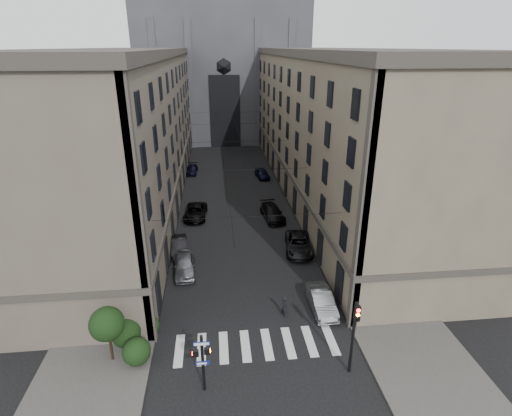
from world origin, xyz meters
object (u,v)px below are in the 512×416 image
object	(u,v)px
pedestrian_signal_left	(202,359)
car_left_near	(185,265)
car_left_midnear	(179,246)
car_right_far	(262,173)
gothic_tower	(222,53)
car_left_far	(192,170)
car_right_midnear	(299,244)
car_right_near	(321,301)
car_right_midfar	(272,213)
car_left_midfar	(196,212)
pedestrian	(285,306)
traffic_light_right	(354,330)

from	to	relation	value
pedestrian_signal_left	car_left_near	xyz separation A→B (m)	(-1.93, 13.60, -1.51)
pedestrian_signal_left	car_left_near	world-z (taller)	pedestrian_signal_left
car_left_midnear	car_right_far	distance (m)	25.81
gothic_tower	car_left_far	xyz separation A→B (m)	(-6.18, -29.15, -17.15)
car_left_near	car_right_midnear	xyz separation A→B (m)	(11.09, 3.00, -0.03)
pedestrian_signal_left	car_right_near	distance (m)	11.51
pedestrian_signal_left	car_right_midfar	xyz separation A→B (m)	(7.71, 24.89, -1.54)
car_left_midfar	pedestrian	size ratio (longest dim) A/B	3.22
pedestrian_signal_left	car_right_far	xyz separation A→B (m)	(8.41, 40.84, -1.59)
car_right_near	pedestrian	size ratio (longest dim) A/B	2.79
car_left_near	pedestrian	bearing A→B (deg)	-45.86
car_left_near	car_right_far	distance (m)	29.13
gothic_tower	car_right_midfar	bearing A→B (deg)	-85.06
gothic_tower	traffic_light_right	distance (m)	74.67
car_left_midnear	car_left_far	bearing A→B (deg)	85.26
car_right_far	car_left_midnear	bearing A→B (deg)	-123.07
car_left_midfar	car_right_near	world-z (taller)	car_right_near
car_left_near	car_left_midnear	bearing A→B (deg)	97.00
car_left_midfar	car_left_midnear	bearing A→B (deg)	-94.96
traffic_light_right	car_left_near	world-z (taller)	traffic_light_right
gothic_tower	pedestrian_signal_left	xyz separation A→B (m)	(-3.51, -73.46, -15.48)
car_left_midnear	car_left_midfar	world-z (taller)	car_left_midfar
car_left_midnear	pedestrian	world-z (taller)	pedestrian
car_left_far	car_right_midnear	xyz separation A→B (m)	(11.83, -27.70, 0.13)
car_left_midfar	gothic_tower	bearing A→B (deg)	87.79
gothic_tower	car_left_midnear	bearing A→B (deg)	-96.33
pedestrian	car_right_far	bearing A→B (deg)	-20.35
car_right_near	car_left_far	bearing A→B (deg)	106.80
pedestrian_signal_left	car_left_near	bearing A→B (deg)	98.07
car_left_midnear	car_right_midfar	distance (m)	12.74
gothic_tower	car_left_midfar	world-z (taller)	gothic_tower
car_left_midnear	car_right_midfar	size ratio (longest dim) A/B	0.82
car_right_midfar	car_left_near	bearing A→B (deg)	-136.95
pedestrian_signal_left	car_right_midnear	xyz separation A→B (m)	(9.16, 16.60, -1.54)
gothic_tower	car_right_near	distance (m)	68.79
car_left_far	pedestrian	world-z (taller)	pedestrian
traffic_light_right	car_right_midnear	xyz separation A→B (m)	(0.05, 16.18, -2.51)
car_left_midfar	car_right_midnear	distance (m)	14.21
gothic_tower	car_right_near	size ratio (longest dim) A/B	12.43
gothic_tower	car_right_near	bearing A→B (deg)	-85.30
car_left_midnear	traffic_light_right	bearing A→B (deg)	-60.10
traffic_light_right	car_right_far	bearing A→B (deg)	91.01
gothic_tower	car_left_midnear	distance (m)	58.80
car_left_midfar	car_left_far	world-z (taller)	car_left_midfar
gothic_tower	traffic_light_right	world-z (taller)	gothic_tower
car_left_far	pedestrian	size ratio (longest dim) A/B	2.68
gothic_tower	pedestrian	xyz separation A→B (m)	(2.47, -66.96, -16.96)
traffic_light_right	car_left_midfar	xyz separation A→B (m)	(-10.49, 25.71, -2.54)
car_right_near	car_right_midnear	distance (m)	9.58
gothic_tower	pedestrian_signal_left	distance (m)	75.15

